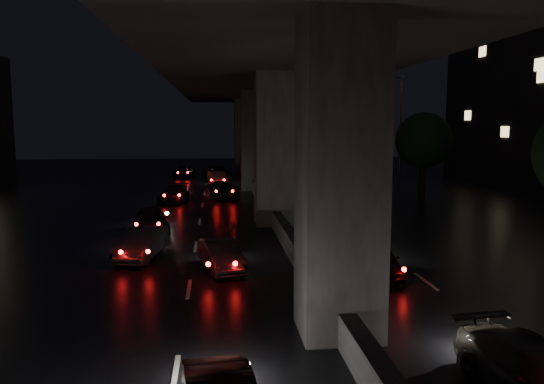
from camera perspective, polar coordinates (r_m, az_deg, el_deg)
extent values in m
plane|color=black|center=(23.67, 1.56, -5.69)|extent=(120.00, 120.00, 0.00)
cube|color=#2D2D2F|center=(13.28, 7.34, 1.50)|extent=(2.00, 2.00, 8.00)
cube|color=#2D2D2F|center=(28.05, 0.23, 4.62)|extent=(2.00, 2.00, 8.00)
cube|color=#2D2D2F|center=(42.98, -1.97, 5.57)|extent=(2.00, 2.00, 8.00)
cube|color=#2D2D2F|center=(57.95, -3.04, 6.02)|extent=(2.00, 2.00, 8.00)
cube|color=black|center=(28.23, 0.23, 14.29)|extent=(12.00, 80.00, 1.50)
cube|color=#2D2D2F|center=(28.37, -12.01, 16.65)|extent=(0.40, 80.00, 1.00)
cube|color=#2D2D2F|center=(29.60, 11.94, 16.26)|extent=(0.40, 80.00, 1.00)
cube|color=#2D2D2F|center=(28.45, 0.23, -2.59)|extent=(0.45, 70.00, 0.85)
cylinder|color=black|center=(37.79, 15.84, 1.09)|extent=(0.44, 0.44, 2.80)
sphere|color=black|center=(37.60, 15.99, 5.38)|extent=(3.80, 3.80, 3.80)
cylinder|color=black|center=(52.91, 9.39, 2.99)|extent=(0.44, 0.44, 2.80)
sphere|color=black|center=(52.78, 9.46, 6.05)|extent=(3.80, 3.80, 3.80)
cylinder|color=#2D2D33|center=(43.38, 13.64, 6.04)|extent=(0.18, 0.18, 9.00)
cube|color=#2D2D33|center=(43.16, 12.42, 11.92)|extent=(2.40, 0.10, 0.10)
sphere|color=orange|center=(42.82, 10.98, 11.73)|extent=(0.44, 0.44, 0.44)
imported|color=#403D38|center=(11.89, 26.50, -17.10)|extent=(1.99, 4.09, 1.15)
imported|color=black|center=(19.26, 11.14, -7.25)|extent=(1.88, 3.80, 1.06)
imported|color=black|center=(21.80, -13.89, -5.46)|extent=(1.93, 3.73, 1.17)
imported|color=black|center=(19.69, -5.48, -6.78)|extent=(1.86, 3.48, 1.09)
imported|color=black|center=(27.03, -12.77, -2.91)|extent=(2.19, 3.80, 1.22)
imported|color=black|center=(36.98, -10.52, -0.17)|extent=(2.23, 4.18, 1.15)
imported|color=black|center=(38.05, -5.18, 0.27)|extent=(2.45, 4.16, 1.33)
imported|color=#605B53|center=(45.62, -5.87, 1.39)|extent=(1.94, 3.99, 1.26)
imported|color=black|center=(51.30, -5.91, 2.09)|extent=(2.84, 5.06, 1.34)
imported|color=black|center=(53.41, -9.46, 2.14)|extent=(2.26, 4.26, 1.14)
imported|color=slate|center=(49.53, 0.50, 1.86)|extent=(2.12, 3.72, 1.19)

